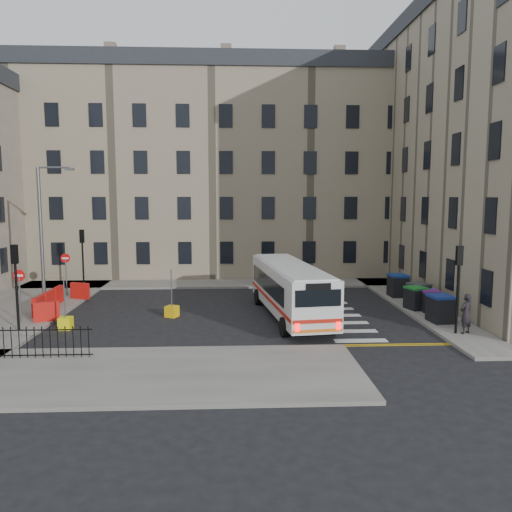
{
  "coord_description": "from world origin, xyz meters",
  "views": [
    {
      "loc": [
        -1.75,
        -27.69,
        6.51
      ],
      "look_at": [
        -0.41,
        1.38,
        3.0
      ],
      "focal_mm": 35.0,
      "sensor_mm": 36.0,
      "label": 1
    }
  ],
  "objects": [
    {
      "name": "traffic_light_sw",
      "position": [
        -12.0,
        -4.0,
        2.87
      ],
      "size": [
        0.28,
        0.22,
        4.1
      ],
      "color": "black",
      "rests_on": "pavement_west"
    },
    {
      "name": "bus",
      "position": [
        1.28,
        -1.48,
        1.62
      ],
      "size": [
        3.64,
        10.55,
        2.81
      ],
      "rotation": [
        0.0,
        0.0,
        0.12
      ],
      "color": "silver",
      "rests_on": "ground"
    },
    {
      "name": "bollard_yellow",
      "position": [
        -5.09,
        -1.08,
        0.3
      ],
      "size": [
        0.8,
        0.8,
        0.6
      ],
      "primitive_type": "cube",
      "rotation": [
        0.0,
        0.0,
        -0.44
      ],
      "color": "yellow",
      "rests_on": "ground"
    },
    {
      "name": "ground",
      "position": [
        0.0,
        0.0,
        0.0
      ],
      "size": [
        120.0,
        120.0,
        0.0
      ],
      "primitive_type": "plane",
      "color": "black",
      "rests_on": "ground"
    },
    {
      "name": "bollard_chevron",
      "position": [
        -10.0,
        -3.39,
        0.3
      ],
      "size": [
        0.61,
        0.61,
        0.6
      ],
      "primitive_type": "cube",
      "rotation": [
        0.0,
        0.0,
        -0.02
      ],
      "color": "yellow",
      "rests_on": "ground"
    },
    {
      "name": "streetlamp",
      "position": [
        -13.0,
        2.0,
        4.34
      ],
      "size": [
        0.5,
        0.22,
        8.14
      ],
      "color": "#595B5E",
      "rests_on": "pavement_west"
    },
    {
      "name": "no_entry_north",
      "position": [
        -12.5,
        4.5,
        2.08
      ],
      "size": [
        0.6,
        0.08,
        3.0
      ],
      "color": "#595B5E",
      "rests_on": "pavement_west"
    },
    {
      "name": "wheelie_bin_d",
      "position": [
        9.16,
        0.71,
        0.79
      ],
      "size": [
        1.34,
        1.42,
        1.26
      ],
      "rotation": [
        0.0,
        0.0,
        0.37
      ],
      "color": "black",
      "rests_on": "pavement_east"
    },
    {
      "name": "wheelie_bin_c",
      "position": [
        8.57,
        -0.46,
        0.79
      ],
      "size": [
        1.26,
        1.37,
        1.27
      ],
      "rotation": [
        0.0,
        0.0,
        0.27
      ],
      "color": "black",
      "rests_on": "pavement_east"
    },
    {
      "name": "wheelie_bin_a",
      "position": [
        8.73,
        -3.39,
        0.84
      ],
      "size": [
        1.19,
        1.34,
        1.38
      ],
      "rotation": [
        0.0,
        0.0,
        0.09
      ],
      "color": "black",
      "rests_on": "pavement_east"
    },
    {
      "name": "traffic_light_nw",
      "position": [
        -12.0,
        6.5,
        2.87
      ],
      "size": [
        0.28,
        0.22,
        4.1
      ],
      "color": "black",
      "rests_on": "pavement_west"
    },
    {
      "name": "traffic_light_east",
      "position": [
        8.6,
        -5.5,
        2.87
      ],
      "size": [
        0.28,
        0.22,
        4.1
      ],
      "color": "black",
      "rests_on": "pavement_east"
    },
    {
      "name": "wheelie_bin_b",
      "position": [
        9.12,
        -1.04,
        0.75
      ],
      "size": [
        1.06,
        1.18,
        1.2
      ],
      "rotation": [
        0.0,
        0.0,
        -0.11
      ],
      "color": "black",
      "rests_on": "pavement_east"
    },
    {
      "name": "terrace_north",
      "position": [
        -7.0,
        15.5,
        8.62
      ],
      "size": [
        38.3,
        10.8,
        17.2
      ],
      "color": "gray",
      "rests_on": "ground"
    },
    {
      "name": "pavement_north",
      "position": [
        -6.0,
        8.6,
        0.07
      ],
      "size": [
        36.0,
        3.2,
        0.15
      ],
      "primitive_type": "cube",
      "color": "slate",
      "rests_on": "ground"
    },
    {
      "name": "wheelie_bin_e",
      "position": [
        8.72,
        3.12,
        0.86
      ],
      "size": [
        1.15,
        1.31,
        1.41
      ],
      "rotation": [
        0.0,
        0.0,
        0.03
      ],
      "color": "black",
      "rests_on": "pavement_east"
    },
    {
      "name": "pedestrian",
      "position": [
        9.02,
        -5.55,
        1.09
      ],
      "size": [
        0.82,
        0.73,
        1.87
      ],
      "primitive_type": "imported",
      "rotation": [
        0.0,
        0.0,
        3.67
      ],
      "color": "black",
      "rests_on": "pavement_east"
    },
    {
      "name": "pavement_east",
      "position": [
        9.0,
        4.0,
        0.07
      ],
      "size": [
        2.4,
        26.0,
        0.15
      ],
      "primitive_type": "cube",
      "color": "slate",
      "rests_on": "ground"
    },
    {
      "name": "pavement_sw",
      "position": [
        -7.0,
        -10.0,
        0.07
      ],
      "size": [
        20.0,
        6.0,
        0.15
      ],
      "primitive_type": "cube",
      "color": "slate",
      "rests_on": "ground"
    },
    {
      "name": "pavement_west",
      "position": [
        -14.0,
        1.0,
        0.07
      ],
      "size": [
        6.0,
        22.0,
        0.15
      ],
      "primitive_type": "cube",
      "color": "slate",
      "rests_on": "ground"
    },
    {
      "name": "roadworks_barriers",
      "position": [
        -11.84,
        0.5,
        0.65
      ],
      "size": [
        1.66,
        6.26,
        1.0
      ],
      "color": "red",
      "rests_on": "pavement_west"
    },
    {
      "name": "no_entry_south",
      "position": [
        -12.5,
        -2.5,
        2.08
      ],
      "size": [
        0.6,
        0.08,
        3.0
      ],
      "color": "#595B5E",
      "rests_on": "pavement_west"
    }
  ]
}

